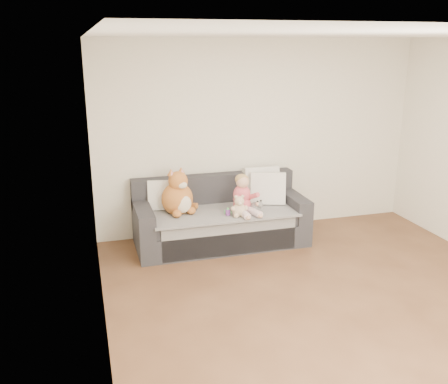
# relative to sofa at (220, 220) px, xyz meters

# --- Properties ---
(room_shell) EXTENTS (5.00, 5.00, 5.00)m
(room_shell) POSITION_rel_sofa_xyz_m (0.68, -1.64, 0.99)
(room_shell) COLOR brown
(room_shell) RESTS_ON ground
(sofa) EXTENTS (2.20, 0.94, 0.85)m
(sofa) POSITION_rel_sofa_xyz_m (0.00, 0.00, 0.00)
(sofa) COLOR #2C2C31
(sofa) RESTS_ON ground
(cushion_left) EXTENTS (0.44, 0.26, 0.39)m
(cushion_left) POSITION_rel_sofa_xyz_m (-0.69, 0.18, 0.35)
(cushion_left) COLOR white
(cushion_left) RESTS_ON sofa
(cushion_right_back) EXTENTS (0.49, 0.23, 0.46)m
(cushion_right_back) POSITION_rel_sofa_xyz_m (0.66, 0.24, 0.39)
(cushion_right_back) COLOR white
(cushion_right_back) RESTS_ON sofa
(cushion_right_front) EXTENTS (0.50, 0.34, 0.44)m
(cushion_right_front) POSITION_rel_sofa_xyz_m (0.67, 0.03, 0.37)
(cushion_right_front) COLOR white
(cushion_right_front) RESTS_ON sofa
(toddler) EXTENTS (0.35, 0.50, 0.49)m
(toddler) POSITION_rel_sofa_xyz_m (0.25, -0.21, 0.37)
(toddler) COLOR #CA4768
(toddler) RESTS_ON sofa
(plush_cat) EXTENTS (0.49, 0.48, 0.61)m
(plush_cat) POSITION_rel_sofa_xyz_m (-0.55, -0.02, 0.39)
(plush_cat) COLOR #AD6226
(plush_cat) RESTS_ON sofa
(teddy_bear) EXTENTS (0.22, 0.16, 0.28)m
(teddy_bear) POSITION_rel_sofa_xyz_m (0.15, -0.36, 0.27)
(teddy_bear) COLOR #C6AE89
(teddy_bear) RESTS_ON sofa
(plush_cow) EXTENTS (0.14, 0.20, 0.17)m
(plush_cow) POSITION_rel_sofa_xyz_m (0.41, -0.25, 0.23)
(plush_cow) COLOR white
(plush_cow) RESTS_ON sofa
(sippy_cup) EXTENTS (0.09, 0.07, 0.10)m
(sippy_cup) POSITION_rel_sofa_xyz_m (0.02, -0.29, 0.22)
(sippy_cup) COLOR purple
(sippy_cup) RESTS_ON sofa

